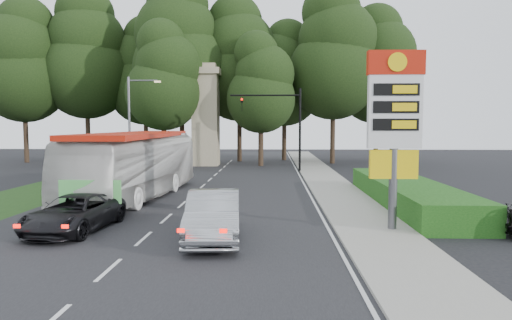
{
  "coord_description": "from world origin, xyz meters",
  "views": [
    {
      "loc": [
        4.58,
        -15.39,
        4.1
      ],
      "look_at": [
        3.73,
        8.98,
        2.2
      ],
      "focal_mm": 32.0,
      "sensor_mm": 36.0,
      "label": 1
    }
  ],
  "objects_px": {
    "traffic_signal_mast": "(285,118)",
    "monument": "(206,114)",
    "gas_station_pylon": "(395,115)",
    "suv_charcoal": "(74,213)",
    "sedan_silver": "(213,216)",
    "streetlight_signs": "(132,120)",
    "transit_bus": "(136,166)"
  },
  "relations": [
    {
      "from": "traffic_signal_mast",
      "to": "transit_bus",
      "type": "height_order",
      "value": "traffic_signal_mast"
    },
    {
      "from": "suv_charcoal",
      "to": "sedan_silver",
      "type": "bearing_deg",
      "value": -5.64
    },
    {
      "from": "suv_charcoal",
      "to": "traffic_signal_mast",
      "type": "bearing_deg",
      "value": 74.32
    },
    {
      "from": "streetlight_signs",
      "to": "monument",
      "type": "bearing_deg",
      "value": 58.03
    },
    {
      "from": "sedan_silver",
      "to": "suv_charcoal",
      "type": "distance_m",
      "value": 5.62
    },
    {
      "from": "gas_station_pylon",
      "to": "streetlight_signs",
      "type": "height_order",
      "value": "streetlight_signs"
    },
    {
      "from": "gas_station_pylon",
      "to": "traffic_signal_mast",
      "type": "height_order",
      "value": "traffic_signal_mast"
    },
    {
      "from": "streetlight_signs",
      "to": "monument",
      "type": "distance_m",
      "value": 9.44
    },
    {
      "from": "gas_station_pylon",
      "to": "streetlight_signs",
      "type": "bearing_deg",
      "value": 128.96
    },
    {
      "from": "gas_station_pylon",
      "to": "traffic_signal_mast",
      "type": "relative_size",
      "value": 0.95
    },
    {
      "from": "traffic_signal_mast",
      "to": "monument",
      "type": "relative_size",
      "value": 0.72
    },
    {
      "from": "streetlight_signs",
      "to": "sedan_silver",
      "type": "relative_size",
      "value": 1.53
    },
    {
      "from": "traffic_signal_mast",
      "to": "suv_charcoal",
      "type": "bearing_deg",
      "value": -111.25
    },
    {
      "from": "monument",
      "to": "suv_charcoal",
      "type": "relative_size",
      "value": 2.01
    },
    {
      "from": "streetlight_signs",
      "to": "sedan_silver",
      "type": "distance_m",
      "value": 23.72
    },
    {
      "from": "sedan_silver",
      "to": "suv_charcoal",
      "type": "xyz_separation_m",
      "value": [
        -5.51,
        1.09,
        -0.17
      ]
    },
    {
      "from": "traffic_signal_mast",
      "to": "sedan_silver",
      "type": "xyz_separation_m",
      "value": [
        -3.18,
        -23.43,
        -3.81
      ]
    },
    {
      "from": "transit_bus",
      "to": "traffic_signal_mast",
      "type": "bearing_deg",
      "value": 64.09
    },
    {
      "from": "traffic_signal_mast",
      "to": "sedan_silver",
      "type": "relative_size",
      "value": 1.38
    },
    {
      "from": "traffic_signal_mast",
      "to": "suv_charcoal",
      "type": "height_order",
      "value": "traffic_signal_mast"
    },
    {
      "from": "streetlight_signs",
      "to": "monument",
      "type": "height_order",
      "value": "monument"
    },
    {
      "from": "traffic_signal_mast",
      "to": "monument",
      "type": "distance_m",
      "value": 9.76
    },
    {
      "from": "sedan_silver",
      "to": "gas_station_pylon",
      "type": "bearing_deg",
      "value": 7.4
    },
    {
      "from": "gas_station_pylon",
      "to": "sedan_silver",
      "type": "distance_m",
      "value": 7.73
    },
    {
      "from": "suv_charcoal",
      "to": "monument",
      "type": "bearing_deg",
      "value": 93.54
    },
    {
      "from": "traffic_signal_mast",
      "to": "transit_bus",
      "type": "bearing_deg",
      "value": -120.83
    },
    {
      "from": "transit_bus",
      "to": "sedan_silver",
      "type": "height_order",
      "value": "transit_bus"
    },
    {
      "from": "transit_bus",
      "to": "sedan_silver",
      "type": "xyz_separation_m",
      "value": [
        5.46,
        -8.96,
        -0.97
      ]
    },
    {
      "from": "gas_station_pylon",
      "to": "streetlight_signs",
      "type": "distance_m",
      "value": 25.74
    },
    {
      "from": "sedan_silver",
      "to": "traffic_signal_mast",
      "type": "bearing_deg",
      "value": 77.65
    },
    {
      "from": "gas_station_pylon",
      "to": "suv_charcoal",
      "type": "bearing_deg",
      "value": -178.43
    },
    {
      "from": "gas_station_pylon",
      "to": "monument",
      "type": "bearing_deg",
      "value": 111.8
    }
  ]
}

